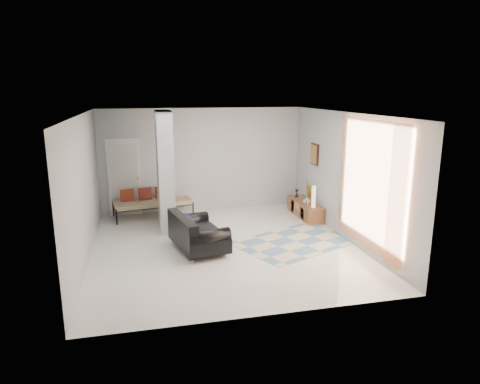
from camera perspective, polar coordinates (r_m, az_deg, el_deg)
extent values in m
plane|color=silver|center=(9.26, -2.13, -7.20)|extent=(6.00, 6.00, 0.00)
plane|color=white|center=(8.68, -2.29, 10.39)|extent=(6.00, 6.00, 0.00)
plane|color=#B3B6B8|center=(11.77, -5.01, 4.29)|extent=(6.00, 0.00, 6.00)
plane|color=#B3B6B8|center=(6.04, 3.26, -4.52)|extent=(6.00, 0.00, 6.00)
plane|color=#B3B6B8|center=(8.78, -20.12, 0.37)|extent=(0.00, 6.00, 6.00)
plane|color=#B3B6B8|center=(9.75, 13.87, 2.04)|extent=(0.00, 6.00, 6.00)
cube|color=#AAAFB2|center=(10.29, -9.95, 2.82)|extent=(0.35, 1.20, 2.80)
cube|color=white|center=(11.69, -15.18, 1.91)|extent=(0.85, 0.06, 2.04)
plane|color=orange|center=(8.72, 16.81, 0.87)|extent=(0.00, 2.55, 2.55)
cube|color=#351B0E|center=(11.21, 9.90, 4.98)|extent=(0.04, 0.45, 0.55)
cube|color=brown|center=(11.44, 8.68, -2.24)|extent=(0.45, 1.59, 0.40)
cube|color=#351B0E|center=(11.04, 8.32, -2.80)|extent=(0.02, 0.21, 0.28)
cube|color=#351B0E|center=(11.68, 7.06, -1.86)|extent=(0.02, 0.21, 0.28)
cube|color=#F1BB47|center=(11.60, 9.18, 0.01)|extent=(0.09, 0.32, 0.40)
cube|color=silver|center=(11.02, 8.93, -1.46)|extent=(0.04, 0.10, 0.12)
cylinder|color=silver|center=(8.43, -6.30, -9.03)|extent=(0.05, 0.05, 0.10)
cylinder|color=silver|center=(9.54, -8.73, -6.39)|extent=(0.05, 0.05, 0.10)
cylinder|color=silver|center=(8.66, -1.95, -8.34)|extent=(0.05, 0.05, 0.10)
cylinder|color=silver|center=(9.74, -4.83, -5.86)|extent=(0.05, 0.05, 0.10)
cube|color=black|center=(9.01, -5.54, -6.14)|extent=(1.17, 1.63, 0.30)
cube|color=black|center=(8.81, -7.70, -4.41)|extent=(0.50, 1.49, 0.36)
cylinder|color=black|center=(8.39, -4.14, -5.96)|extent=(0.88, 0.45, 0.28)
cylinder|color=black|center=(9.50, -6.83, -3.68)|extent=(0.88, 0.45, 0.28)
cube|color=black|center=(8.83, -6.96, -4.19)|extent=(0.25, 0.56, 0.31)
cylinder|color=black|center=(11.01, -16.13, -3.24)|extent=(0.04, 0.04, 0.40)
cylinder|color=black|center=(11.34, -6.26, -2.30)|extent=(0.04, 0.04, 0.40)
cylinder|color=black|center=(11.80, -16.54, -2.17)|extent=(0.04, 0.04, 0.40)
cylinder|color=black|center=(12.10, -7.30, -1.32)|extent=(0.04, 0.04, 0.40)
cube|color=beige|center=(11.48, -11.55, -1.38)|extent=(2.08, 1.12, 0.12)
cube|color=maroon|center=(11.48, -14.82, -0.42)|extent=(0.36, 0.21, 0.33)
cube|color=maroon|center=(11.54, -12.57, -0.22)|extent=(0.36, 0.21, 0.33)
cube|color=maroon|center=(11.62, -10.35, -0.03)|extent=(0.36, 0.21, 0.33)
cube|color=#C2BA94|center=(9.58, 7.48, -6.54)|extent=(3.03, 2.59, 0.01)
cylinder|color=white|center=(10.80, 9.79, -0.62)|extent=(0.10, 0.10, 0.55)
imported|color=silver|center=(11.15, 8.90, -1.08)|extent=(0.19, 0.19, 0.19)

